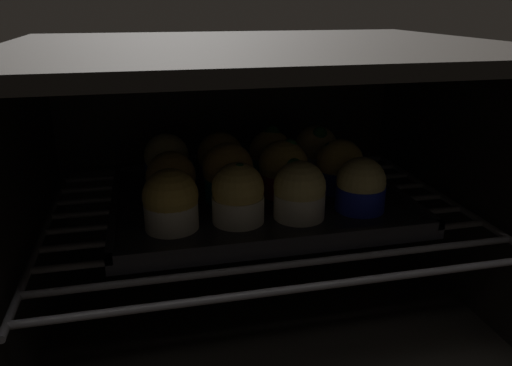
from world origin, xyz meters
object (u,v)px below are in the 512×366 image
object	(u,v)px
muffin_row1_col2	(283,169)
muffin_row2_col0	(167,161)
muffin_row2_col3	(316,152)
muffin_row1_col0	(171,181)
baking_tray	(256,200)
muffin_row0_col3	(361,187)
muffin_row2_col2	(270,155)
muffin_row0_col0	(171,202)
muffin_row2_col1	(220,159)
muffin_row1_col3	(339,167)
muffin_row0_col1	(238,195)
muffin_row1_col1	(228,174)
muffin_row0_col2	(299,192)

from	to	relation	value
muffin_row1_col2	muffin_row2_col0	size ratio (longest dim) A/B	1.04
muffin_row2_col3	muffin_row1_col0	bearing A→B (deg)	-162.01
baking_tray	muffin_row0_col3	size ratio (longest dim) A/B	5.56
baking_tray	muffin_row2_col2	size ratio (longest dim) A/B	4.87
muffin_row0_col0	muffin_row2_col1	xyz separation A→B (cm)	(8.12, 15.06, 0.01)
muffin_row1_col2	muffin_row1_col3	distance (cm)	7.94
muffin_row2_col0	muffin_row2_col3	size ratio (longest dim) A/B	0.97
muffin_row0_col1	muffin_row2_col0	size ratio (longest dim) A/B	1.00
muffin_row1_col1	muffin_row2_col1	size ratio (longest dim) A/B	1.07
muffin_row0_col2	muffin_row1_col1	xyz separation A→B (cm)	(-7.37, 7.55, 0.40)
muffin_row2_col0	muffin_row1_col3	bearing A→B (deg)	-19.16
muffin_row2_col2	muffin_row0_col3	bearing A→B (deg)	-61.89
muffin_row0_col2	muffin_row0_col3	xyz separation A→B (cm)	(8.20, 0.54, -0.19)
muffin_row0_col1	muffin_row2_col3	world-z (taller)	muffin_row2_col3
muffin_row0_col0	muffin_row1_col2	world-z (taller)	muffin_row1_col2
baking_tray	muffin_row0_col2	size ratio (longest dim) A/B	5.29
muffin_row0_col2	muffin_row2_col3	world-z (taller)	muffin_row2_col3
baking_tray	muffin_row1_col1	size ratio (longest dim) A/B	4.89
muffin_row2_col0	muffin_row2_col1	bearing A→B (deg)	-2.46
muffin_row1_col3	muffin_row2_col3	distance (cm)	7.59
baking_tray	muffin_row2_col3	size ratio (longest dim) A/B	4.97
muffin_row0_col0	muffin_row0_col2	distance (cm)	15.31
muffin_row1_col0	muffin_row2_col1	world-z (taller)	muffin_row2_col1
muffin_row1_col0	muffin_row2_col0	size ratio (longest dim) A/B	0.94
muffin_row0_col3	muffin_row1_col1	world-z (taller)	muffin_row1_col1
muffin_row2_col1	muffin_row2_col3	bearing A→B (deg)	-0.51
muffin_row0_col3	muffin_row1_col2	size ratio (longest dim) A/B	0.89
muffin_row0_col1	muffin_row0_col2	xyz separation A→B (cm)	(7.45, -0.42, -0.14)
muffin_row1_col2	muffin_row2_col3	distance (cm)	10.15
muffin_row1_col3	muffin_row2_col0	bearing A→B (deg)	160.84
muffin_row1_col3	muffin_row2_col3	xyz separation A→B (cm)	(-0.77, 7.55, 0.16)
muffin_row0_col1	baking_tray	bearing A→B (deg)	62.38
muffin_row0_col3	muffin_row1_col3	bearing A→B (deg)	90.06
muffin_row2_col3	muffin_row0_col3	bearing A→B (deg)	-86.98
muffin_row2_col1	muffin_row2_col3	distance (cm)	14.62
muffin_row0_col2	muffin_row1_col1	distance (cm)	10.56
muffin_row1_col0	baking_tray	bearing A→B (deg)	-0.91
muffin_row0_col1	muffin_row1_col1	bearing A→B (deg)	89.41
muffin_row2_col2	muffin_row0_col0	bearing A→B (deg)	-136.28
muffin_row2_col0	muffin_row2_col2	world-z (taller)	muffin_row2_col2
muffin_row0_col0	muffin_row1_col1	bearing A→B (deg)	42.44
baking_tray	muffin_row2_col2	world-z (taller)	muffin_row2_col2
muffin_row1_col3	muffin_row2_col2	size ratio (longest dim) A/B	0.93
muffin_row1_col2	muffin_row2_col2	size ratio (longest dim) A/B	0.98
muffin_row1_col1	muffin_row2_col3	xyz separation A→B (cm)	(14.80, 7.67, -0.17)
baking_tray	muffin_row1_col0	xyz separation A→B (cm)	(-11.18, 0.18, 3.60)
muffin_row1_col0	muffin_row2_col2	distance (cm)	16.74
muffin_row0_col0	muffin_row1_col0	bearing A→B (deg)	85.84
baking_tray	muffin_row2_col3	distance (cm)	13.82
muffin_row0_col1	muffin_row1_col0	size ratio (longest dim) A/B	1.07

